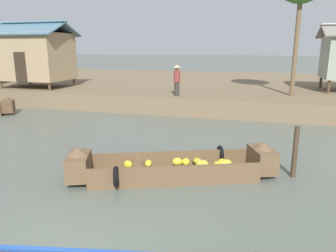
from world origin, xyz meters
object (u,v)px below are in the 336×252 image
Objects in this scene: stilt_house_mid_left at (36,56)px; vendor_person at (177,79)px; mooring_post at (295,152)px; banana_boat at (175,166)px.

stilt_house_mid_left reaches higher than vendor_person.
vendor_person reaches higher than mooring_post.
stilt_house_mid_left is 2.83× the size of vendor_person.
mooring_post is (3.11, 0.92, 0.40)m from banana_boat.
mooring_post reaches higher than banana_boat.
mooring_post is at bearing 16.38° from banana_boat.
vendor_person reaches higher than banana_boat.
banana_boat is 3.88× the size of mooring_post.
mooring_post is (5.30, -7.73, -1.14)m from vendor_person.
banana_boat is 3.27m from mooring_post.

